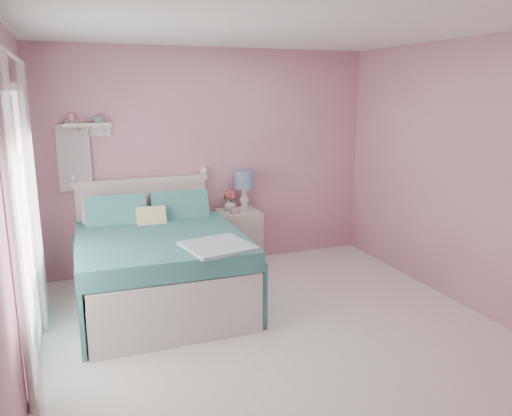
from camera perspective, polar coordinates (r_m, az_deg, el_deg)
floor at (r=4.41m, az=3.48°, el=-15.24°), size 4.50×4.50×0.00m
room_shell at (r=3.91m, az=3.80°, el=5.61°), size 4.50×4.50×4.50m
bed at (r=5.14m, az=-11.06°, el=-6.41°), size 1.59×1.98×1.14m
nightstand at (r=6.08m, az=-2.03°, el=-3.51°), size 0.48×0.48×0.70m
table_lamp at (r=6.03m, az=-1.36°, el=2.96°), size 0.24×0.24×0.47m
vase at (r=6.01m, az=-2.99°, el=0.44°), size 0.17×0.17×0.15m
teacup at (r=5.85m, az=-2.40°, el=-0.27°), size 0.11×0.11×0.08m
roses at (r=5.98m, az=-3.01°, el=1.50°), size 0.14×0.11×0.12m
wall_shelf at (r=5.73m, az=-18.80°, el=8.85°), size 0.50×0.15×0.25m
hanging_dress at (r=5.75m, az=-20.07°, el=5.42°), size 0.34×0.03×0.72m
french_door at (r=4.07m, az=-25.09°, el=-2.63°), size 0.04×1.32×2.16m
curtain_near at (r=3.33m, az=-25.24°, el=-4.11°), size 0.04×0.40×2.32m
curtain_far at (r=4.77m, az=-24.04°, el=0.94°), size 0.04×0.40×2.32m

